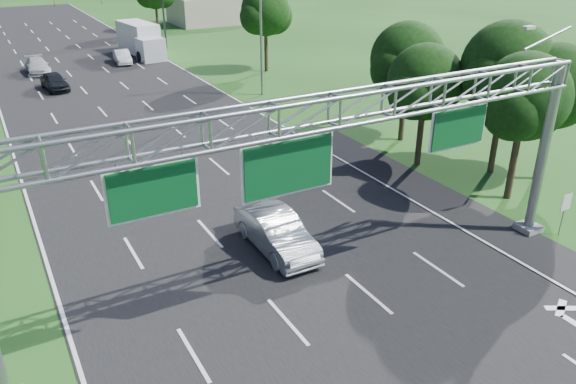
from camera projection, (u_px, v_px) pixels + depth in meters
ground at (172, 154)px, 35.76m from camera, size 220.00×220.00×0.00m
road at (172, 154)px, 35.76m from camera, size 18.00×180.00×0.02m
road_flare at (476, 219)px, 27.57m from camera, size 3.00×30.00×0.02m
sign_gantry at (336, 127)px, 18.74m from camera, size 23.50×1.00×9.56m
regulatory_sign at (565, 206)px, 25.51m from camera, size 0.60×0.08×2.10m
traffic_signal at (133, 6)px, 64.65m from camera, size 12.21×0.24×7.00m
streetlight_r_mid at (259, 29)px, 46.33m from camera, size 2.97×0.22×10.16m
tree_cluster_right at (479, 79)px, 31.48m from camera, size 9.91×14.60×8.68m
tree_verge_rd at (266, 13)px, 54.79m from camera, size 5.76×4.80×8.28m
building_right at (212, 10)px, 86.75m from camera, size 12.00×9.00×4.00m
silver_sedan at (276, 232)px, 24.62m from camera, size 1.82×5.22×1.72m
car_queue_a at (37, 66)px, 56.01m from camera, size 2.05×5.01×1.45m
car_queue_c at (54, 81)px, 49.96m from camera, size 2.19×4.62×1.53m
car_queue_d at (122, 57)px, 60.21m from camera, size 1.89×4.38×1.40m
box_truck at (141, 40)px, 63.79m from camera, size 3.46×9.59×3.54m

